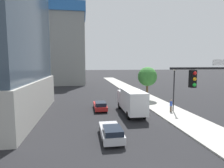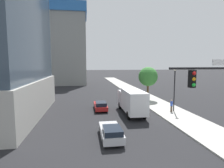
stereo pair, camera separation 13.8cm
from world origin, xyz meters
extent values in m
cube|color=#B2AFA8|center=(7.53, 20.00, 0.07)|extent=(4.74, 120.00, 0.15)
cube|color=gray|center=(-10.18, 55.66, 12.69)|extent=(12.77, 13.37, 25.37)
cube|color=#2D6BB7|center=(-10.18, 55.66, 23.87)|extent=(13.53, 14.18, 3.00)
cube|color=gold|center=(-6.35, 51.65, 16.24)|extent=(0.90, 0.90, 32.49)
cylinder|color=black|center=(3.04, 2.31, 6.47)|extent=(5.05, 0.14, 0.14)
cube|color=black|center=(1.97, 2.31, 5.85)|extent=(0.32, 0.36, 1.05)
sphere|color=red|center=(1.97, 2.12, 6.19)|extent=(0.22, 0.22, 0.22)
sphere|color=orange|center=(1.97, 2.12, 5.85)|extent=(0.22, 0.22, 0.22)
sphere|color=green|center=(1.97, 2.12, 5.51)|extent=(0.22, 0.22, 0.22)
cube|color=white|center=(3.79, 2.31, 6.82)|extent=(1.10, 0.04, 0.36)
cylinder|color=black|center=(7.97, 15.79, 3.00)|extent=(0.16, 0.16, 5.70)
sphere|color=silver|center=(7.97, 15.79, 6.03)|extent=(0.44, 0.44, 0.44)
cylinder|color=brown|center=(7.14, 24.19, 1.64)|extent=(0.36, 0.36, 2.97)
sphere|color=#387F33|center=(7.14, 24.19, 4.44)|extent=(3.50, 3.50, 3.50)
cube|color=#B7B7BC|center=(-2.10, 8.03, 0.60)|extent=(1.80, 4.41, 0.64)
cube|color=#19212D|center=(-2.10, 7.00, 1.15)|extent=(1.51, 2.10, 0.46)
cylinder|color=black|center=(-2.89, 9.53, 0.33)|extent=(0.22, 0.65, 0.65)
cylinder|color=black|center=(-1.31, 9.53, 0.33)|extent=(0.22, 0.65, 0.65)
cylinder|color=black|center=(-2.89, 6.53, 0.33)|extent=(0.22, 0.65, 0.65)
cylinder|color=black|center=(-1.31, 6.53, 0.33)|extent=(0.22, 0.65, 0.65)
cube|color=red|center=(-2.10, 18.70, 0.53)|extent=(1.76, 4.58, 0.56)
cube|color=#19212D|center=(-2.10, 17.85, 1.07)|extent=(1.47, 2.15, 0.50)
cylinder|color=black|center=(-2.87, 20.26, 0.30)|extent=(0.22, 0.61, 0.61)
cylinder|color=black|center=(-1.33, 20.26, 0.30)|extent=(0.22, 0.61, 0.61)
cylinder|color=black|center=(-2.87, 17.15, 0.30)|extent=(0.22, 0.61, 0.61)
cylinder|color=black|center=(-1.33, 17.15, 0.30)|extent=(0.22, 0.61, 0.61)
cube|color=silver|center=(1.84, 18.66, 1.68)|extent=(2.29, 2.18, 2.14)
cube|color=white|center=(1.84, 14.69, 1.98)|extent=(2.29, 5.46, 2.74)
cylinder|color=black|center=(0.84, 18.66, 0.51)|extent=(0.30, 1.01, 1.01)
cylinder|color=black|center=(2.85, 18.66, 0.51)|extent=(0.30, 1.01, 1.01)
cylinder|color=black|center=(0.84, 13.32, 0.51)|extent=(0.30, 1.01, 1.01)
cylinder|color=black|center=(2.85, 13.32, 0.51)|extent=(0.30, 1.01, 1.01)
cylinder|color=brown|center=(7.43, 15.40, 0.56)|extent=(0.28, 0.28, 0.83)
cylinder|color=#2D4CB2|center=(7.43, 15.40, 1.30)|extent=(0.34, 0.34, 0.64)
sphere|color=#997051|center=(7.43, 15.40, 1.73)|extent=(0.22, 0.22, 0.22)
camera|label=1|loc=(-4.48, -7.60, 6.73)|focal=29.11mm
camera|label=2|loc=(-4.34, -7.62, 6.73)|focal=29.11mm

